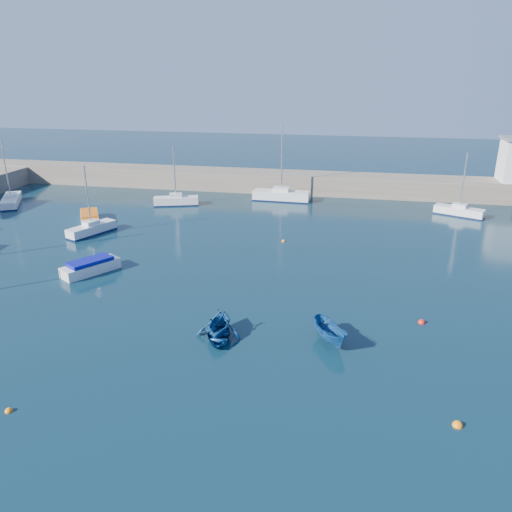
% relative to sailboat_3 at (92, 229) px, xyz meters
% --- Properties ---
extents(ground, '(220.00, 220.00, 0.00)m').
position_rel_sailboat_3_xyz_m(ground, '(18.23, -23.45, -0.54)').
color(ground, '#0B2633').
rests_on(ground, ground).
extents(back_wall, '(96.00, 4.50, 2.60)m').
position_rel_sailboat_3_xyz_m(back_wall, '(18.23, 22.55, 0.76)').
color(back_wall, '#716556').
rests_on(back_wall, ground).
extents(sailboat_3, '(3.37, 5.32, 6.91)m').
position_rel_sailboat_3_xyz_m(sailboat_3, '(0.00, 0.00, 0.00)').
color(sailboat_3, silver).
rests_on(sailboat_3, ground).
extents(sailboat_4, '(4.76, 6.46, 8.37)m').
position_rel_sailboat_3_xyz_m(sailboat_4, '(-15.49, 8.84, 0.00)').
color(sailboat_4, silver).
rests_on(sailboat_4, ground).
extents(sailboat_5, '(5.54, 3.06, 7.17)m').
position_rel_sailboat_3_xyz_m(sailboat_5, '(4.41, 12.61, 0.03)').
color(sailboat_5, silver).
rests_on(sailboat_5, ground).
extents(sailboat_6, '(7.17, 2.25, 9.39)m').
position_rel_sailboat_3_xyz_m(sailboat_6, '(16.67, 17.42, 0.13)').
color(sailboat_6, silver).
rests_on(sailboat_6, ground).
extents(sailboat_7, '(5.48, 3.64, 7.13)m').
position_rel_sailboat_3_xyz_m(sailboat_7, '(37.50, 14.35, 0.00)').
color(sailboat_7, silver).
rests_on(sailboat_7, ground).
extents(motorboat_1, '(3.86, 4.80, 1.14)m').
position_rel_sailboat_3_xyz_m(motorboat_1, '(5.03, -9.45, -0.01)').
color(motorboat_1, silver).
rests_on(motorboat_1, ground).
extents(motorboat_2, '(4.23, 5.45, 1.08)m').
position_rel_sailboat_3_xyz_m(motorboat_2, '(-2.42, 4.04, -0.04)').
color(motorboat_2, silver).
rests_on(motorboat_2, ground).
extents(dinghy_center, '(2.79, 3.44, 0.63)m').
position_rel_sailboat_3_xyz_m(dinghy_center, '(18.11, -17.93, -0.23)').
color(dinghy_center, navy).
rests_on(dinghy_center, ground).
extents(dinghy_left, '(2.90, 3.32, 1.70)m').
position_rel_sailboat_3_xyz_m(dinghy_left, '(18.00, -17.35, 0.30)').
color(dinghy_left, navy).
rests_on(dinghy_left, ground).
extents(dinghy_right, '(2.80, 3.49, 1.28)m').
position_rel_sailboat_3_xyz_m(dinghy_right, '(24.79, -16.88, 0.10)').
color(dinghy_right, navy).
rests_on(dinghy_right, ground).
extents(buoy_0, '(0.38, 0.38, 0.38)m').
position_rel_sailboat_3_xyz_m(buoy_0, '(9.94, -26.50, -0.54)').
color(buoy_0, orange).
rests_on(buoy_0, ground).
extents(buoy_1, '(0.48, 0.48, 0.48)m').
position_rel_sailboat_3_xyz_m(buoy_1, '(30.56, -13.18, -0.54)').
color(buoy_1, red).
rests_on(buoy_1, ground).
extents(buoy_2, '(0.49, 0.49, 0.49)m').
position_rel_sailboat_3_xyz_m(buoy_2, '(31.08, -23.36, -0.54)').
color(buoy_2, orange).
rests_on(buoy_2, ground).
extents(buoy_3, '(0.39, 0.39, 0.39)m').
position_rel_sailboat_3_xyz_m(buoy_3, '(19.31, 1.41, -0.54)').
color(buoy_3, orange).
rests_on(buoy_3, ground).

